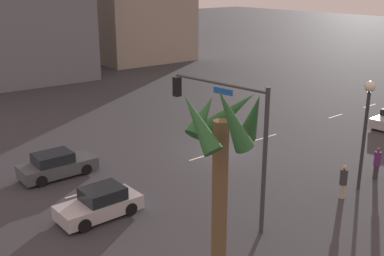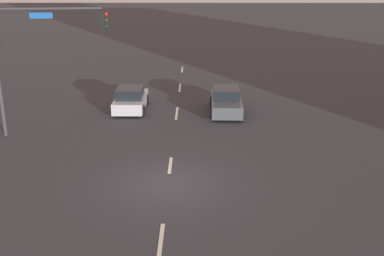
{
  "view_description": "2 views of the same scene",
  "coord_description": "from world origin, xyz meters",
  "px_view_note": "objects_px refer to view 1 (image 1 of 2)",
  "views": [
    {
      "loc": [
        20.3,
        21.54,
        11.05
      ],
      "look_at": [
        2.03,
        -0.62,
        1.85
      ],
      "focal_mm": 44.57,
      "sensor_mm": 36.0,
      "label": 1
    },
    {
      "loc": [
        -17.32,
        -1.07,
        8.25
      ],
      "look_at": [
        1.49,
        -0.97,
        1.89
      ],
      "focal_mm": 43.82,
      "sensor_mm": 36.0,
      "label": 2
    }
  ],
  "objects_px": {
    "traffic_signal": "(232,127)",
    "palm_tree_0": "(223,163)",
    "pedestrian_1": "(343,181)",
    "streetlamp": "(367,115)",
    "car_0": "(57,165)",
    "car_2": "(100,204)",
    "pedestrian_0": "(377,163)"
  },
  "relations": [
    {
      "from": "car_0",
      "to": "pedestrian_1",
      "type": "height_order",
      "value": "pedestrian_1"
    },
    {
      "from": "car_0",
      "to": "traffic_signal",
      "type": "xyz_separation_m",
      "value": [
        -4.16,
        9.98,
        3.9
      ]
    },
    {
      "from": "pedestrian_1",
      "to": "streetlamp",
      "type": "bearing_deg",
      "value": -177.76
    },
    {
      "from": "car_2",
      "to": "car_0",
      "type": "bearing_deg",
      "value": -94.62
    },
    {
      "from": "traffic_signal",
      "to": "palm_tree_0",
      "type": "bearing_deg",
      "value": 43.75
    },
    {
      "from": "traffic_signal",
      "to": "pedestrian_0",
      "type": "distance_m",
      "value": 10.52
    },
    {
      "from": "car_0",
      "to": "traffic_signal",
      "type": "bearing_deg",
      "value": 112.62
    },
    {
      "from": "car_0",
      "to": "pedestrian_0",
      "type": "xyz_separation_m",
      "value": [
        -13.87,
        11.88,
        0.3
      ]
    },
    {
      "from": "traffic_signal",
      "to": "pedestrian_1",
      "type": "height_order",
      "value": "traffic_signal"
    },
    {
      "from": "car_2",
      "to": "pedestrian_1",
      "type": "xyz_separation_m",
      "value": [
        -10.69,
        6.25,
        0.31
      ]
    },
    {
      "from": "traffic_signal",
      "to": "pedestrian_0",
      "type": "xyz_separation_m",
      "value": [
        -9.71,
        1.9,
        -3.59
      ]
    },
    {
      "from": "car_2",
      "to": "traffic_signal",
      "type": "distance_m",
      "value": 7.33
    },
    {
      "from": "pedestrian_0",
      "to": "palm_tree_0",
      "type": "bearing_deg",
      "value": 12.33
    },
    {
      "from": "streetlamp",
      "to": "pedestrian_1",
      "type": "height_order",
      "value": "streetlamp"
    },
    {
      "from": "pedestrian_0",
      "to": "palm_tree_0",
      "type": "distance_m",
      "value": 16.26
    },
    {
      "from": "car_0",
      "to": "streetlamp",
      "type": "distance_m",
      "value": 17.28
    },
    {
      "from": "palm_tree_0",
      "to": "pedestrian_1",
      "type": "bearing_deg",
      "value": -165.03
    },
    {
      "from": "pedestrian_0",
      "to": "streetlamp",
      "type": "bearing_deg",
      "value": 4.92
    },
    {
      "from": "car_0",
      "to": "car_2",
      "type": "bearing_deg",
      "value": 85.38
    },
    {
      "from": "car_2",
      "to": "traffic_signal",
      "type": "relative_size",
      "value": 0.6
    },
    {
      "from": "car_0",
      "to": "traffic_signal",
      "type": "height_order",
      "value": "traffic_signal"
    },
    {
      "from": "streetlamp",
      "to": "traffic_signal",
      "type": "bearing_deg",
      "value": -15.05
    },
    {
      "from": "streetlamp",
      "to": "pedestrian_1",
      "type": "xyz_separation_m",
      "value": [
        1.64,
        0.06,
        -3.24
      ]
    },
    {
      "from": "pedestrian_1",
      "to": "traffic_signal",
      "type": "bearing_deg",
      "value": -19.41
    },
    {
      "from": "car_0",
      "to": "pedestrian_0",
      "type": "height_order",
      "value": "pedestrian_0"
    },
    {
      "from": "traffic_signal",
      "to": "streetlamp",
      "type": "distance_m",
      "value": 7.98
    },
    {
      "from": "pedestrian_1",
      "to": "palm_tree_0",
      "type": "distance_m",
      "value": 12.87
    },
    {
      "from": "streetlamp",
      "to": "pedestrian_0",
      "type": "bearing_deg",
      "value": -175.08
    },
    {
      "from": "pedestrian_1",
      "to": "car_2",
      "type": "bearing_deg",
      "value": -30.3
    },
    {
      "from": "pedestrian_0",
      "to": "pedestrian_1",
      "type": "xyz_separation_m",
      "value": [
        3.65,
        0.24,
        -0.01
      ]
    },
    {
      "from": "car_0",
      "to": "palm_tree_0",
      "type": "distance_m",
      "value": 16.1
    },
    {
      "from": "car_0",
      "to": "pedestrian_1",
      "type": "relative_size",
      "value": 2.38
    }
  ]
}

